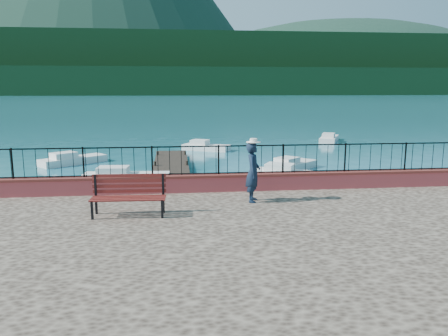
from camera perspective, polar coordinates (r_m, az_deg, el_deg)
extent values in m
plane|color=#19596B|center=(11.72, 2.67, -12.89)|extent=(2000.00, 2000.00, 0.00)
cube|color=#B03F40|center=(14.77, 0.46, -1.88)|extent=(28.00, 0.46, 0.58)
cube|color=black|center=(14.63, 0.46, 1.05)|extent=(27.00, 0.05, 0.95)
cube|color=#2D231C|center=(23.07, -6.98, -0.88)|extent=(2.00, 16.00, 0.30)
cube|color=black|center=(310.66, -6.25, 11.14)|extent=(900.00, 60.00, 18.00)
cube|color=black|center=(371.04, -6.34, 13.02)|extent=(900.00, 120.00, 44.00)
ellipsoid|color=#142D23|center=(612.21, 15.00, 9.61)|extent=(448.00, 384.00, 180.00)
cube|color=black|center=(12.16, -12.34, -5.02)|extent=(2.03, 0.70, 0.50)
cube|color=maroon|center=(12.32, -12.23, -2.15)|extent=(2.00, 0.17, 0.61)
imported|color=black|center=(13.29, 3.81, -0.55)|extent=(0.60, 0.76, 1.83)
cylinder|color=silver|center=(13.14, 3.86, 3.62)|extent=(0.44, 0.44, 0.12)
cube|color=silver|center=(22.35, -12.67, -0.77)|extent=(4.35, 1.64, 0.80)
cube|color=silver|center=(22.69, 8.77, -0.47)|extent=(4.15, 3.07, 0.80)
cube|color=silver|center=(25.40, 8.87, 0.68)|extent=(3.50, 3.35, 0.80)
cube|color=silver|center=(28.61, -19.10, 1.32)|extent=(3.92, 3.55, 0.80)
cube|color=silver|center=(32.98, -2.33, 3.02)|extent=(3.75, 2.78, 0.80)
cube|color=silver|center=(39.68, 13.57, 3.98)|extent=(2.87, 4.09, 0.80)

